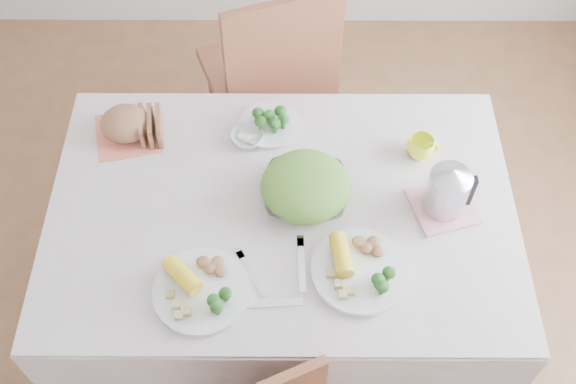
{
  "coord_description": "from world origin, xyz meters",
  "views": [
    {
      "loc": [
        0.03,
        -1.21,
        2.55
      ],
      "look_at": [
        0.02,
        0.02,
        0.82
      ],
      "focal_mm": 42.0,
      "sensor_mm": 36.0,
      "label": 1
    }
  ],
  "objects_px": {
    "dining_table": "(283,266)",
    "dinner_plate_right": "(360,271)",
    "chair_far": "(267,83)",
    "electric_kettle": "(449,185)",
    "salad_bowl": "(305,192)",
    "dinner_plate_left": "(202,291)",
    "yellow_mug": "(420,147)"
  },
  "relations": [
    {
      "from": "dinner_plate_left",
      "to": "electric_kettle",
      "type": "distance_m",
      "value": 0.81
    },
    {
      "from": "dining_table",
      "to": "yellow_mug",
      "type": "bearing_deg",
      "value": 25.52
    },
    {
      "from": "dining_table",
      "to": "yellow_mug",
      "type": "height_order",
      "value": "yellow_mug"
    },
    {
      "from": "salad_bowl",
      "to": "dinner_plate_left",
      "type": "xyz_separation_m",
      "value": [
        -0.31,
        -0.34,
        -0.02
      ]
    },
    {
      "from": "dinner_plate_left",
      "to": "yellow_mug",
      "type": "xyz_separation_m",
      "value": [
        0.7,
        0.53,
        0.03
      ]
    },
    {
      "from": "dining_table",
      "to": "salad_bowl",
      "type": "height_order",
      "value": "salad_bowl"
    },
    {
      "from": "dinner_plate_right",
      "to": "yellow_mug",
      "type": "distance_m",
      "value": 0.51
    },
    {
      "from": "salad_bowl",
      "to": "yellow_mug",
      "type": "bearing_deg",
      "value": 25.31
    },
    {
      "from": "dinner_plate_left",
      "to": "electric_kettle",
      "type": "bearing_deg",
      "value": 22.44
    },
    {
      "from": "salad_bowl",
      "to": "dinner_plate_right",
      "type": "distance_m",
      "value": 0.32
    },
    {
      "from": "dining_table",
      "to": "salad_bowl",
      "type": "bearing_deg",
      "value": 26.54
    },
    {
      "from": "electric_kettle",
      "to": "salad_bowl",
      "type": "bearing_deg",
      "value": 170.74
    },
    {
      "from": "dining_table",
      "to": "yellow_mug",
      "type": "relative_size",
      "value": 14.94
    },
    {
      "from": "salad_bowl",
      "to": "yellow_mug",
      "type": "xyz_separation_m",
      "value": [
        0.39,
        0.18,
        0.0
      ]
    },
    {
      "from": "dining_table",
      "to": "electric_kettle",
      "type": "relative_size",
      "value": 7.62
    },
    {
      "from": "chair_far",
      "to": "salad_bowl",
      "type": "relative_size",
      "value": 3.95
    },
    {
      "from": "chair_far",
      "to": "yellow_mug",
      "type": "bearing_deg",
      "value": 109.55
    },
    {
      "from": "chair_far",
      "to": "dinner_plate_left",
      "type": "distance_m",
      "value": 1.21
    },
    {
      "from": "dining_table",
      "to": "salad_bowl",
      "type": "distance_m",
      "value": 0.43
    },
    {
      "from": "yellow_mug",
      "to": "electric_kettle",
      "type": "xyz_separation_m",
      "value": [
        0.05,
        -0.22,
        0.08
      ]
    },
    {
      "from": "chair_far",
      "to": "yellow_mug",
      "type": "relative_size",
      "value": 11.34
    },
    {
      "from": "chair_far",
      "to": "salad_bowl",
      "type": "height_order",
      "value": "chair_far"
    },
    {
      "from": "dinner_plate_right",
      "to": "electric_kettle",
      "type": "relative_size",
      "value": 1.6
    },
    {
      "from": "chair_far",
      "to": "electric_kettle",
      "type": "xyz_separation_m",
      "value": [
        0.59,
        -0.85,
        0.42
      ]
    },
    {
      "from": "chair_far",
      "to": "yellow_mug",
      "type": "height_order",
      "value": "chair_far"
    },
    {
      "from": "chair_far",
      "to": "dinner_plate_right",
      "type": "distance_m",
      "value": 1.17
    },
    {
      "from": "electric_kettle",
      "to": "yellow_mug",
      "type": "bearing_deg",
      "value": 98.45
    },
    {
      "from": "chair_far",
      "to": "dinner_plate_left",
      "type": "bearing_deg",
      "value": 61.22
    },
    {
      "from": "chair_far",
      "to": "dinner_plate_left",
      "type": "relative_size",
      "value": 3.72
    },
    {
      "from": "salad_bowl",
      "to": "dinner_plate_left",
      "type": "relative_size",
      "value": 0.94
    },
    {
      "from": "dining_table",
      "to": "dinner_plate_right",
      "type": "distance_m",
      "value": 0.52
    },
    {
      "from": "dining_table",
      "to": "salad_bowl",
      "type": "relative_size",
      "value": 5.2
    }
  ]
}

